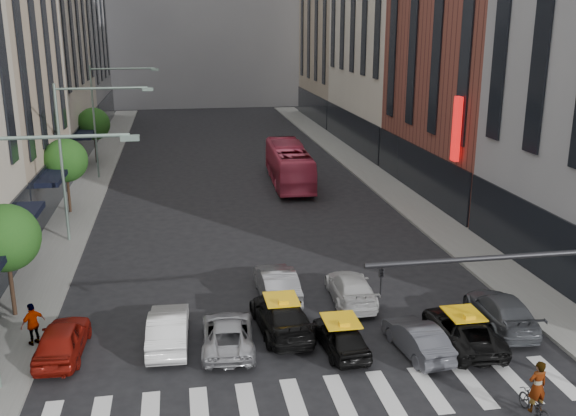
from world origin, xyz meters
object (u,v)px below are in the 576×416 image
taxi_center (341,336)px  pedestrian_far (33,324)px  bus (289,165)px  motorcycle (535,405)px  streetlamp_far (105,107)px  streetlamp_mid (77,142)px  car_red (62,339)px  streetlamp_near (9,228)px  car_white_front (168,328)px  taxi_left (281,316)px

taxi_center → pedestrian_far: size_ratio=2.15×
pedestrian_far → bus: bearing=-161.4°
bus → motorcycle: size_ratio=6.63×
streetlamp_far → pedestrian_far: bearing=-90.7°
taxi_center → bus: size_ratio=0.33×
taxi_center → motorcycle: bearing=128.7°
streetlamp_mid → bus: size_ratio=0.80×
car_red → bus: bearing=-114.9°
car_red → taxi_center: car_red is taller
taxi_center → bus: bus is taller
streetlamp_far → streetlamp_near: bearing=-90.0°
streetlamp_far → bus: 15.41m
streetlamp_far → pedestrian_far: size_ratio=5.21×
bus → pedestrian_far: 28.51m
car_white_front → taxi_center: bearing=168.3°
streetlamp_near → motorcycle: (16.54, -4.65, -5.46)m
streetlamp_near → taxi_center: bearing=3.6°
streetlamp_near → taxi_center: streetlamp_near is taller
car_red → car_white_front: size_ratio=0.95×
motorcycle → car_white_front: bearing=-36.2°
car_white_front → motorcycle: car_white_front is taller
bus → motorcycle: (2.42, -32.26, -1.12)m
taxi_center → motorcycle: taxi_center is taller
bus → taxi_center: bearing=87.0°
streetlamp_far → bus: size_ratio=0.80×
streetlamp_near → car_white_front: 7.48m
car_white_front → bus: bearing=-107.9°
streetlamp_near → taxi_left: streetlamp_near is taller
streetlamp_mid → motorcycle: size_ratio=5.29×
car_white_front → taxi_left: bearing=-173.2°
car_red → pedestrian_far: bearing=-33.9°
car_white_front → taxi_left: 4.61m
bus → pedestrian_far: bearing=62.2°
streetlamp_far → car_red: (0.84, -29.83, -5.20)m
streetlamp_near → car_red: (0.84, 2.17, -5.20)m
taxi_center → car_white_front: bearing=-18.7°
motorcycle → car_red: bearing=-28.7°
streetlamp_mid → motorcycle: (16.54, -20.65, -5.46)m
streetlamp_mid → taxi_center: size_ratio=2.42×
bus → motorcycle: bus is taller
car_red → taxi_left: (8.60, 0.57, 0.01)m
motorcycle → pedestrian_far: pedestrian_far is taller
streetlamp_far → taxi_center: streetlamp_far is taller
streetlamp_mid → car_red: size_ratio=2.18×
motorcycle → bus: bearing=-90.9°
streetlamp_near → bus: bearing=62.9°
streetlamp_mid → motorcycle: streetlamp_mid is taller
car_red → bus: bus is taller
streetlamp_near → streetlamp_far: size_ratio=1.00×
car_white_front → pedestrian_far: (-5.20, 0.69, 0.29)m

